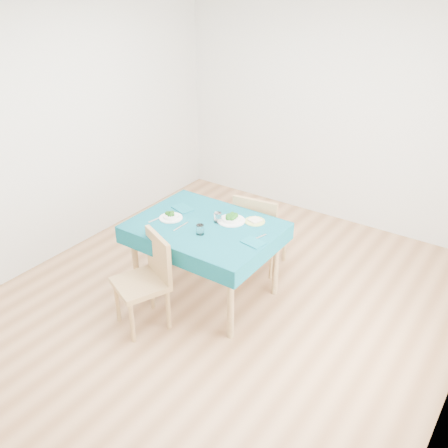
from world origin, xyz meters
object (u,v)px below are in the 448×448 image
Objects in this scene: chair_near at (140,275)px; side_plate at (255,221)px; table at (206,261)px; bowl_far at (231,217)px; chair_far at (263,217)px; bowl_near at (171,215)px.

chair_near is 5.52× the size of side_plate.
table is 0.72m from chair_near.
chair_near is 0.97m from bowl_far.
chair_far reaches higher than bowl_far.
bowl_far is at bearing -147.95° from side_plate.
bowl_far is at bearing 91.62° from chair_near.
chair_far is 5.33× the size of bowl_near.
bowl_near is 0.77m from side_plate.
bowl_far is at bearing 29.10° from bowl_near.
chair_far reaches higher than table.
table is at bearing 69.49° from chair_far.
bowl_near is at bearing -150.09° from side_plate.
chair_near reaches higher than side_plate.
bowl_near reaches higher than side_plate.
bowl_near reaches higher than table.
side_plate is at bearing 32.05° from bowl_far.
side_plate is at bearing 85.15° from chair_near.
chair_near is 1.47m from chair_far.
chair_far is 6.09× the size of side_plate.
chair_far is 0.99m from bowl_near.
chair_far is 0.51m from side_plate.
side_plate is at bearing 42.29° from table.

